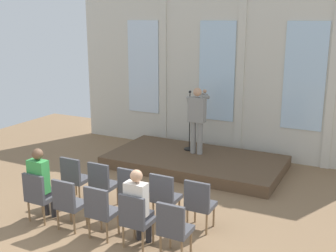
# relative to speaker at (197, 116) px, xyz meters

# --- Properties ---
(ground_plane) EXTENTS (14.56, 14.56, 0.00)m
(ground_plane) POSITION_rel_speaker_xyz_m (0.07, -4.43, -1.25)
(ground_plane) COLOR #846647
(rear_partition) EXTENTS (8.43, 0.14, 4.23)m
(rear_partition) POSITION_rel_speaker_xyz_m (0.11, 1.17, 0.88)
(rear_partition) COLOR beige
(rear_partition) RESTS_ON ground
(stage_platform) EXTENTS (4.26, 2.27, 0.27)m
(stage_platform) POSITION_rel_speaker_xyz_m (0.07, -0.26, -1.11)
(stage_platform) COLOR brown
(stage_platform) RESTS_ON ground
(speaker) EXTENTS (0.51, 0.69, 1.68)m
(speaker) POSITION_rel_speaker_xyz_m (0.00, 0.00, 0.00)
(speaker) COLOR gray
(speaker) RESTS_ON stage_platform
(mic_stand) EXTENTS (0.28, 0.28, 1.55)m
(mic_stand) POSITION_rel_speaker_xyz_m (-0.29, 0.20, -0.64)
(mic_stand) COLOR black
(mic_stand) RESTS_ON stage_platform
(chair_r0_c0) EXTENTS (0.46, 0.44, 0.94)m
(chair_r0_c0) POSITION_rel_speaker_xyz_m (-1.28, -3.22, -0.71)
(chair_r0_c0) COLOR olive
(chair_r0_c0) RESTS_ON ground
(chair_r0_c1) EXTENTS (0.46, 0.44, 0.94)m
(chair_r0_c1) POSITION_rel_speaker_xyz_m (-0.60, -3.22, -0.71)
(chair_r0_c1) COLOR olive
(chair_r0_c1) RESTS_ON ground
(chair_r0_c2) EXTENTS (0.46, 0.44, 0.94)m
(chair_r0_c2) POSITION_rel_speaker_xyz_m (0.07, -3.22, -0.71)
(chair_r0_c2) COLOR olive
(chair_r0_c2) RESTS_ON ground
(chair_r0_c3) EXTENTS (0.46, 0.44, 0.94)m
(chair_r0_c3) POSITION_rel_speaker_xyz_m (0.75, -3.22, -0.71)
(chair_r0_c3) COLOR olive
(chair_r0_c3) RESTS_ON ground
(chair_r0_c4) EXTENTS (0.46, 0.44, 0.94)m
(chair_r0_c4) POSITION_rel_speaker_xyz_m (1.43, -3.22, -0.71)
(chair_r0_c4) COLOR olive
(chair_r0_c4) RESTS_ON ground
(chair_r1_c0) EXTENTS (0.46, 0.44, 0.94)m
(chair_r1_c0) POSITION_rel_speaker_xyz_m (-1.28, -4.22, -0.71)
(chair_r1_c0) COLOR olive
(chair_r1_c0) RESTS_ON ground
(audience_r1_c0) EXTENTS (0.36, 0.39, 1.38)m
(audience_r1_c0) POSITION_rel_speaker_xyz_m (-1.28, -4.14, -0.49)
(audience_r1_c0) COLOR #2D2D33
(audience_r1_c0) RESTS_ON ground
(chair_r1_c1) EXTENTS (0.46, 0.44, 0.94)m
(chair_r1_c1) POSITION_rel_speaker_xyz_m (-0.60, -4.22, -0.71)
(chair_r1_c1) COLOR olive
(chair_r1_c1) RESTS_ON ground
(chair_r1_c2) EXTENTS (0.46, 0.44, 0.94)m
(chair_r1_c2) POSITION_rel_speaker_xyz_m (0.07, -4.22, -0.71)
(chair_r1_c2) COLOR olive
(chair_r1_c2) RESTS_ON ground
(chair_r1_c3) EXTENTS (0.46, 0.44, 0.94)m
(chair_r1_c3) POSITION_rel_speaker_xyz_m (0.75, -4.22, -0.71)
(chair_r1_c3) COLOR olive
(chair_r1_c3) RESTS_ON ground
(audience_r1_c3) EXTENTS (0.36, 0.39, 1.32)m
(audience_r1_c3) POSITION_rel_speaker_xyz_m (0.75, -4.14, -0.51)
(audience_r1_c3) COLOR #2D2D33
(audience_r1_c3) RESTS_ON ground
(chair_r1_c4) EXTENTS (0.46, 0.44, 0.94)m
(chair_r1_c4) POSITION_rel_speaker_xyz_m (1.43, -4.22, -0.71)
(chair_r1_c4) COLOR olive
(chair_r1_c4) RESTS_ON ground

